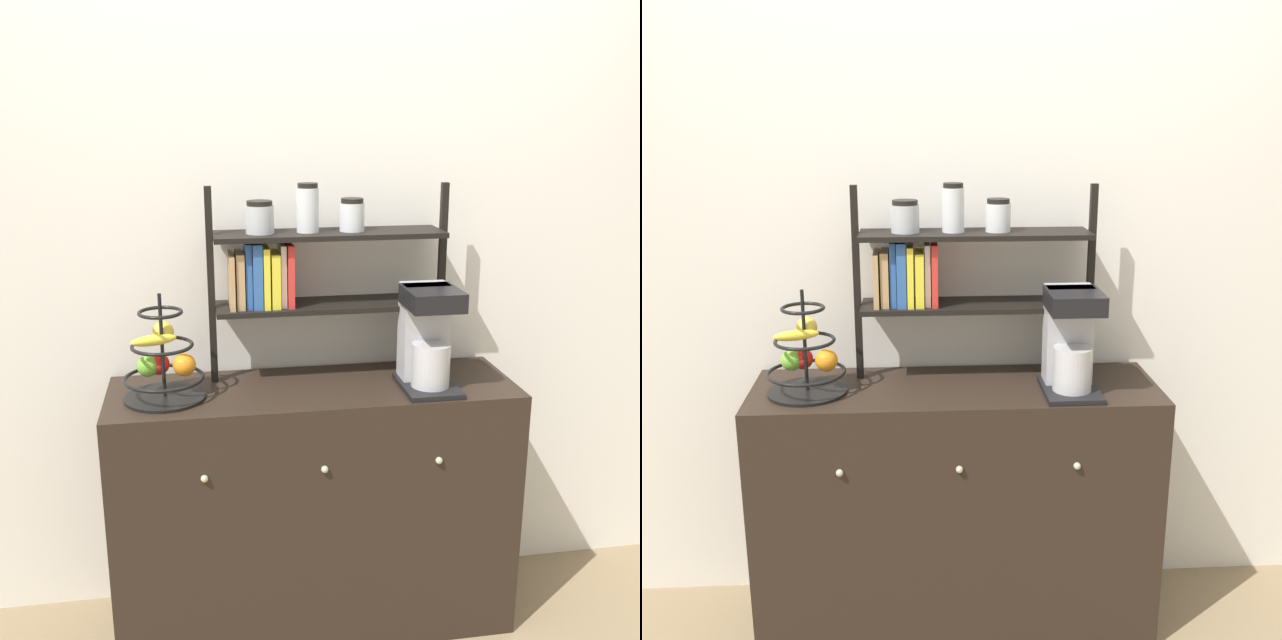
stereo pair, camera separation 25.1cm
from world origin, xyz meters
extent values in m
cube|color=silver|center=(0.00, 0.48, 1.30)|extent=(7.00, 0.05, 2.60)
cube|color=black|center=(0.00, 0.22, 0.46)|extent=(1.40, 0.44, 0.92)
sphere|color=#B2AD8C|center=(-0.38, -0.01, 0.71)|extent=(0.02, 0.02, 0.02)
sphere|color=#B2AD8C|center=(0.00, -0.01, 0.71)|extent=(0.02, 0.02, 0.02)
sphere|color=#B2AD8C|center=(0.38, -0.01, 0.71)|extent=(0.02, 0.02, 0.02)
cube|color=black|center=(0.38, 0.14, 0.93)|extent=(0.19, 0.25, 0.02)
cube|color=#B7B7BC|center=(0.38, 0.21, 1.10)|extent=(0.16, 0.10, 0.33)
cylinder|color=#B7B7BC|center=(0.38, 0.12, 1.01)|extent=(0.13, 0.13, 0.15)
cube|color=black|center=(0.38, 0.13, 1.24)|extent=(0.18, 0.20, 0.06)
cylinder|color=black|center=(-0.50, 0.19, 0.92)|extent=(0.27, 0.27, 0.01)
cylinder|color=black|center=(-0.50, 0.19, 1.10)|extent=(0.01, 0.01, 0.35)
torus|color=black|center=(-0.50, 0.19, 0.99)|extent=(0.26, 0.26, 0.01)
torus|color=black|center=(-0.50, 0.19, 1.10)|extent=(0.20, 0.20, 0.01)
torus|color=black|center=(-0.50, 0.19, 1.21)|extent=(0.15, 0.15, 0.01)
sphere|color=red|center=(-0.52, 0.23, 1.02)|extent=(0.07, 0.07, 0.07)
sphere|color=#6BAD33|center=(-0.55, 0.21, 1.02)|extent=(0.07, 0.07, 0.07)
sphere|color=orange|center=(-0.43, 0.20, 1.03)|extent=(0.08, 0.08, 0.08)
ellipsoid|color=yellow|center=(-0.53, 0.18, 1.12)|extent=(0.15, 0.08, 0.04)
sphere|color=gold|center=(-0.50, 0.23, 1.13)|extent=(0.07, 0.07, 0.07)
cube|color=black|center=(-0.33, 0.34, 1.25)|extent=(0.02, 0.02, 0.68)
cube|color=black|center=(0.48, 0.34, 1.25)|extent=(0.02, 0.02, 0.68)
cube|color=black|center=(0.07, 0.34, 1.17)|extent=(0.79, 0.20, 0.02)
cube|color=black|center=(0.07, 0.34, 1.42)|extent=(0.79, 0.20, 0.02)
cube|color=tan|center=(-0.26, 0.34, 1.28)|extent=(0.02, 0.16, 0.19)
cube|color=tan|center=(-0.24, 0.34, 1.28)|extent=(0.03, 0.14, 0.19)
cube|color=#2D599E|center=(-0.21, 0.34, 1.29)|extent=(0.02, 0.13, 0.22)
cube|color=#2D599E|center=(-0.18, 0.34, 1.29)|extent=(0.03, 0.16, 0.22)
cube|color=yellow|center=(-0.15, 0.34, 1.29)|extent=(0.02, 0.16, 0.21)
cube|color=yellow|center=(-0.12, 0.34, 1.28)|extent=(0.03, 0.15, 0.19)
cube|color=white|center=(-0.09, 0.34, 1.29)|extent=(0.02, 0.12, 0.21)
cube|color=red|center=(-0.07, 0.34, 1.29)|extent=(0.02, 0.15, 0.22)
cylinder|color=#ADB2B7|center=(-0.16, 0.34, 1.48)|extent=(0.10, 0.10, 0.09)
cylinder|color=black|center=(-0.16, 0.34, 1.53)|extent=(0.09, 0.09, 0.02)
cylinder|color=silver|center=(0.00, 0.34, 1.51)|extent=(0.08, 0.08, 0.15)
cylinder|color=black|center=(0.00, 0.34, 1.59)|extent=(0.07, 0.07, 0.02)
cylinder|color=silver|center=(0.15, 0.34, 1.48)|extent=(0.09, 0.09, 0.10)
cylinder|color=black|center=(0.15, 0.34, 1.54)|extent=(0.08, 0.08, 0.02)
camera|label=1|loc=(-0.38, -2.17, 1.82)|focal=42.00mm
camera|label=2|loc=(-0.13, -2.20, 1.82)|focal=42.00mm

